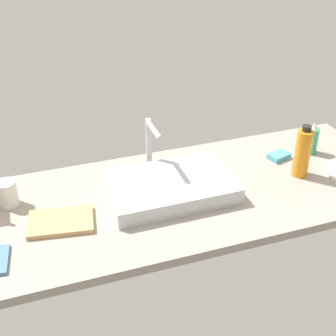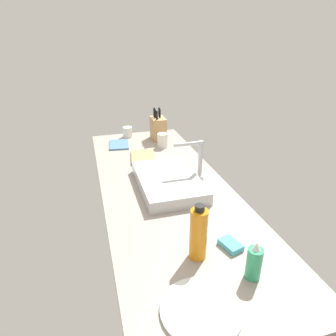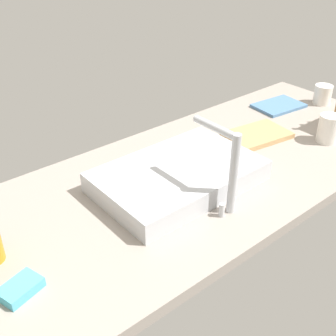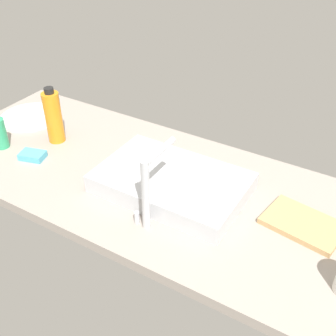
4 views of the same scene
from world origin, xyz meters
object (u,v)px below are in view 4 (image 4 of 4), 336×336
Objects in this scene: cutting_board at (303,224)px; dinner_plate at (30,117)px; dish_sponge at (33,155)px; water_bottle at (53,117)px; sink_basin at (172,183)px; faucet at (149,184)px.

cutting_board is 120.61cm from dinner_plate.
dinner_plate is (120.43, -6.57, -0.30)cm from cutting_board.
dish_sponge is (96.50, 15.18, 0.30)cm from cutting_board.
cutting_board is 98.11cm from water_bottle.
water_bottle is (97.64, 0.95, 9.55)cm from cutting_board.
sink_basin is 2.13× the size of cutting_board.
cutting_board is (-42.56, -5.25, -2.27)cm from sink_basin.
cutting_board is 2.52× the size of dish_sponge.
water_bottle is 2.49× the size of dish_sponge.
faucet is 61.33cm from water_bottle.
faucet is at bearing 28.73° from cutting_board.
cutting_board reaches higher than dinner_plate.
water_bottle is 17.02cm from dish_sponge.
cutting_board is at bearing -151.27° from faucet.
cutting_board is at bearing 176.88° from dinner_plate.
sink_basin is at bearing -169.56° from dish_sponge.
cutting_board is at bearing -171.06° from dish_sponge.
faucet is at bearing 98.06° from sink_basin.
water_bottle is at bearing 0.56° from cutting_board.
water_bottle is 25.94cm from dinner_plate.
dish_sponge is at bearing 10.44° from sink_basin.
faucet reaches higher than cutting_board.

